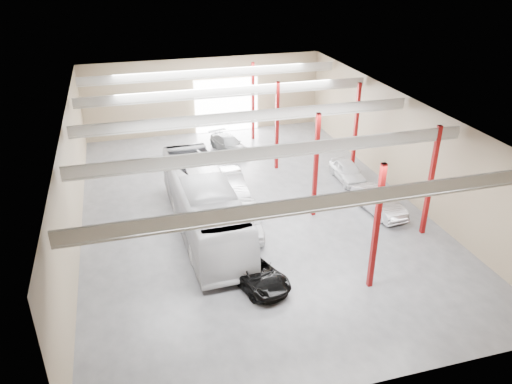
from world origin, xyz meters
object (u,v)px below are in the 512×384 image
coach_bus (203,203)px  black_sedan (254,272)px  car_row_b (231,184)px  car_row_c (229,144)px  car_right_far (348,171)px  car_right_near (379,202)px  car_row_a (247,220)px

coach_bus → black_sedan: bearing=-77.9°
black_sedan → car_row_b: 10.47m
car_row_c → car_right_far: 11.01m
coach_bus → car_right_near: coach_bus is taller
car_row_b → black_sedan: bearing=-96.3°
coach_bus → car_row_a: 2.90m
car_row_a → car_row_c: size_ratio=1.01×
car_row_a → car_row_c: car_row_a is taller
car_row_c → car_right_far: (7.36, -8.19, 0.05)m
coach_bus → car_right_far: size_ratio=3.15×
car_row_b → car_right_far: 9.11m
car_row_a → car_right_far: size_ratio=1.11×
coach_bus → black_sedan: (1.50, -6.14, -1.21)m
black_sedan → car_right_far: 14.66m
car_row_b → car_right_far: car_row_b is taller
car_row_a → car_row_b: (0.15, 5.20, 0.03)m
coach_bus → black_sedan: 6.43m
car_row_a → car_right_near: size_ratio=1.01×
coach_bus → black_sedan: coach_bus is taller
car_row_c → car_right_far: size_ratio=1.09×
car_row_a → car_row_c: (1.90, 13.42, -0.13)m
car_row_a → coach_bus: bearing=170.1°
black_sedan → car_row_c: bearing=61.5°
coach_bus → car_row_a: size_ratio=2.84×
black_sedan → car_row_a: 5.30m
black_sedan → car_row_c: (2.94, 18.62, 0.02)m
car_row_a → car_right_far: (9.26, 5.23, -0.08)m
car_row_b → car_right_near: (8.94, -5.17, -0.06)m
car_right_far → car_row_b: bearing=-177.2°
black_sedan → car_row_b: (1.19, 10.40, 0.18)m
car_row_b → car_row_a: bearing=-91.5°
car_row_c → car_row_a: bearing=-113.3°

